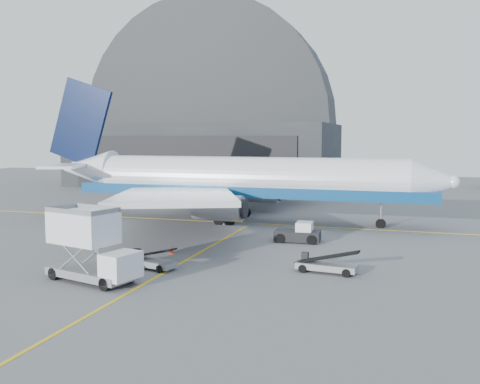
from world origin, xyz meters
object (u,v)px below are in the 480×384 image
(airliner, at_px, (233,179))
(belt_loader_a, at_px, (149,261))
(pushback_tug, at_px, (299,234))
(catering_truck, at_px, (90,247))
(belt_loader_b, at_px, (326,265))

(airliner, height_order, belt_loader_a, airliner)
(airliner, xyz_separation_m, pushback_tug, (9.66, -9.87, -4.05))
(pushback_tug, distance_m, belt_loader_a, 15.69)
(catering_truck, relative_size, belt_loader_a, 1.58)
(belt_loader_b, bearing_deg, pushback_tug, 117.12)
(airliner, height_order, pushback_tug, airliner)
(airliner, xyz_separation_m, belt_loader_b, (13.64, -20.37, -4.22))
(belt_loader_b, bearing_deg, belt_loader_a, -162.05)
(airliner, bearing_deg, belt_loader_b, -56.19)
(pushback_tug, relative_size, belt_loader_b, 0.90)
(belt_loader_a, distance_m, belt_loader_b, 12.89)
(catering_truck, distance_m, belt_loader_a, 5.19)
(catering_truck, relative_size, belt_loader_b, 1.55)
(catering_truck, height_order, belt_loader_b, catering_truck)
(airliner, height_order, catering_truck, airliner)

